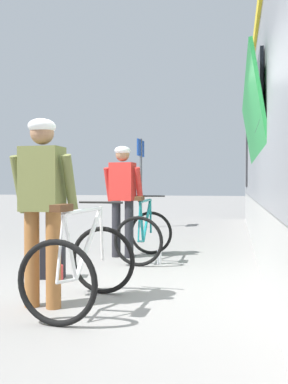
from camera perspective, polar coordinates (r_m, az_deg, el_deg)
The scene contains 9 objects.
ground_plane at distance 4.57m, azimuth -2.97°, elevation -13.52°, with size 80.00×80.00×0.00m, color gray.
cyclist_near_in_olive at distance 3.86m, azimuth -14.22°, elevation -0.38°, with size 0.61×0.31×1.76m.
cyclist_far_in_red at distance 6.36m, azimuth -3.05°, elevation 0.16°, with size 0.63×0.35×1.76m.
bicycle_near_white at distance 3.82m, azimuth -8.75°, elevation -10.21°, with size 0.75×1.10×0.99m.
bicycle_far_teal at distance 6.17m, azimuth 0.14°, elevation -5.94°, with size 0.75×1.09×0.99m.
backpack_on_platform at distance 5.12m, azimuth -12.80°, elevation -9.66°, with size 0.28×0.18×0.40m, color black.
water_bottle_near_the_bikes at distance 5.89m, azimuth 2.19°, elevation -9.23°, with size 0.07×0.07×0.20m, color silver.
water_bottle_by_the_backpack at distance 4.95m, azimuth -11.87°, elevation -11.22°, with size 0.08×0.08×0.20m, color red.
platform_sign_post at distance 10.86m, azimuth -0.48°, elevation 3.49°, with size 0.08×0.70×2.40m.
Camera 1 is at (1.21, -4.26, 1.14)m, focal length 37.55 mm.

